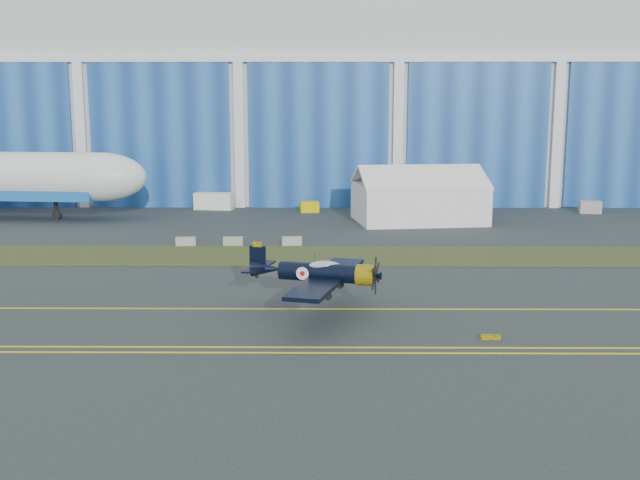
{
  "coord_description": "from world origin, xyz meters",
  "views": [
    {
      "loc": [
        12.07,
        -55.35,
        13.75
      ],
      "look_at": [
        11.59,
        2.2,
        3.61
      ],
      "focal_mm": 42.0,
      "sensor_mm": 36.0,
      "label": 1
    }
  ],
  "objects_px": {
    "shipping_container": "(214,201)",
    "tug": "(309,207)",
    "tent": "(419,193)",
    "warbird": "(319,272)"
  },
  "relations": [
    {
      "from": "warbird",
      "to": "tent",
      "type": "relative_size",
      "value": 0.87
    },
    {
      "from": "shipping_container",
      "to": "warbird",
      "type": "bearing_deg",
      "value": -65.23
    },
    {
      "from": "shipping_container",
      "to": "tug",
      "type": "relative_size",
      "value": 2.16
    },
    {
      "from": "shipping_container",
      "to": "tent",
      "type": "bearing_deg",
      "value": -13.47
    },
    {
      "from": "warbird",
      "to": "tug",
      "type": "bearing_deg",
      "value": 106.96
    },
    {
      "from": "tent",
      "to": "shipping_container",
      "type": "xyz_separation_m",
      "value": [
        -26.81,
        11.2,
        -2.38
      ]
    },
    {
      "from": "warbird",
      "to": "shipping_container",
      "type": "relative_size",
      "value": 2.74
    },
    {
      "from": "tug",
      "to": "tent",
      "type": "bearing_deg",
      "value": -40.95
    },
    {
      "from": "warbird",
      "to": "tug",
      "type": "distance_m",
      "value": 51.15
    },
    {
      "from": "warbird",
      "to": "tug",
      "type": "xyz_separation_m",
      "value": [
        -1.77,
        51.06,
        -2.29
      ]
    }
  ]
}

